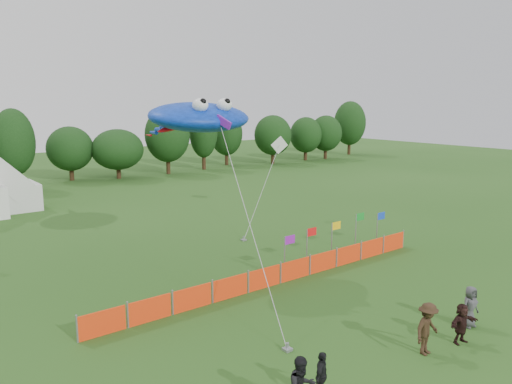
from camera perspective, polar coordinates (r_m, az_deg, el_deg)
ground at (r=18.26m, az=12.34°, el=-19.11°), size 160.00×160.00×0.00m
treeline at (r=56.84m, az=-23.57°, el=4.83°), size 104.57×8.78×8.36m
tent_right at (r=45.42m, az=-26.84°, el=0.29°), size 5.00×4.00×3.53m
barrier_fence at (r=24.93m, az=2.75°, el=-9.31°), size 19.90×0.06×1.00m
flag_row at (r=29.04m, az=9.10°, el=-4.68°), size 8.73×0.53×2.28m
spectator_c at (r=19.29m, az=18.99°, el=-14.57°), size 1.30×0.81×1.92m
spectator_d at (r=16.09m, az=7.50°, el=-20.15°), size 0.97×0.77×1.54m
spectator_e at (r=22.07m, az=23.25°, el=-11.94°), size 0.88×0.64×1.68m
spectator_f at (r=20.61m, az=22.44°, el=-13.72°), size 1.47×0.64×1.54m
stingray_kite at (r=25.90m, az=-6.83°, el=8.49°), size 5.75×16.76×9.09m
small_kite_white at (r=37.03m, az=1.90°, el=3.30°), size 7.42×4.54×6.24m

